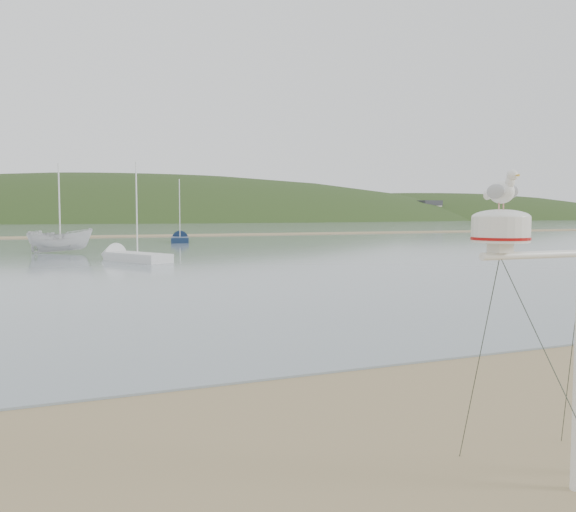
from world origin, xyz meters
name	(u,v)px	position (x,y,z in m)	size (l,w,h in m)	color
water	(33,227)	(0.00, 132.00, 0.02)	(560.00, 256.00, 0.04)	slate
sandbar	(35,237)	(0.00, 70.00, 0.07)	(560.00, 7.00, 0.07)	#8C7650
hill_ridge	(86,273)	(18.52, 235.00, -19.70)	(620.00, 180.00, 80.00)	#203415
far_cottages	(42,210)	(3.00, 196.00, 4.00)	(294.40, 6.30, 8.00)	silver
boat_white	(60,221)	(1.39, 40.46, 2.26)	(1.67, 1.71, 4.43)	silver
sailboat_blue_far	(180,239)	(13.20, 54.56, 0.30)	(3.10, 6.86, 6.63)	#122441
sailboat_white_near	(122,256)	(4.44, 31.68, 0.30)	(4.08, 6.32, 6.26)	silver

